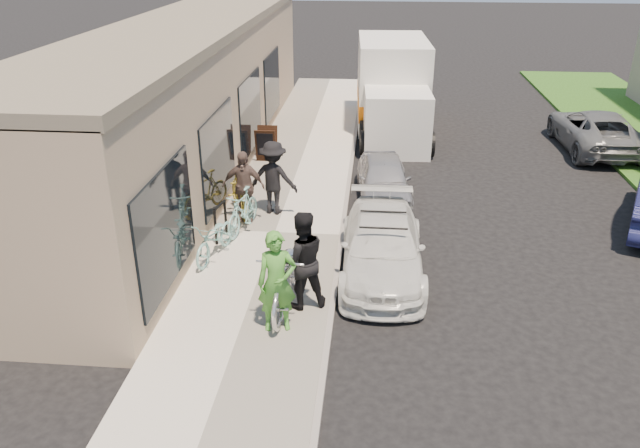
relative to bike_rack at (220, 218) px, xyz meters
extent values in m
plane|color=black|center=(3.15, -2.53, -0.67)|extent=(120.00, 120.00, 0.00)
cube|color=beige|center=(1.15, 0.47, -0.60)|extent=(3.00, 34.00, 0.15)
cube|color=gray|center=(2.70, 0.47, -0.61)|extent=(0.12, 34.00, 0.13)
cube|color=tan|center=(-2.10, 5.47, 1.33)|extent=(3.50, 20.00, 4.00)
cube|color=#6F6554|center=(-2.10, 5.47, 3.43)|extent=(3.60, 20.00, 0.25)
cube|color=black|center=(-0.33, -2.53, 0.93)|extent=(0.06, 3.00, 2.20)
cube|color=black|center=(-0.33, 1.47, 0.93)|extent=(0.06, 3.00, 2.20)
cube|color=black|center=(-0.33, 5.47, 0.93)|extent=(0.06, 3.00, 2.20)
cube|color=black|center=(-0.33, 9.47, 0.93)|extent=(0.06, 3.00, 2.20)
cylinder|color=black|center=(-0.05, -0.27, -0.10)|extent=(0.06, 0.06, 0.83)
cylinder|color=black|center=(0.05, 0.27, -0.10)|extent=(0.06, 0.06, 0.83)
cylinder|color=black|center=(0.00, 0.00, 0.31)|extent=(0.16, 0.56, 0.06)
cube|color=black|center=(0.11, 5.31, -0.01)|extent=(0.62, 0.26, 1.01)
cube|color=black|center=(0.11, 5.68, -0.01)|extent=(0.62, 0.26, 1.01)
cube|color=black|center=(0.11, 5.27, 0.04)|extent=(0.50, 0.17, 0.73)
imported|color=silver|center=(3.62, -0.94, -0.07)|extent=(1.74, 4.17, 1.20)
cylinder|color=black|center=(3.62, -1.39, 0.55)|extent=(0.95, 0.04, 0.04)
cylinder|color=black|center=(3.62, -0.59, 0.55)|extent=(0.95, 0.04, 0.04)
imported|color=#A1A1A6|center=(3.66, 3.10, -0.10)|extent=(1.59, 3.43, 1.14)
cube|color=silver|center=(4.06, 7.17, 0.31)|extent=(2.16, 2.16, 1.97)
cube|color=black|center=(4.06, 7.17, 0.73)|extent=(1.91, 0.15, 0.93)
cube|color=silver|center=(3.92, 10.27, 0.93)|extent=(2.58, 4.45, 3.00)
cube|color=orange|center=(3.92, 10.27, 0.26)|extent=(2.60, 4.47, 0.57)
cylinder|color=black|center=(3.05, 6.61, -0.26)|extent=(0.30, 0.84, 0.83)
cylinder|color=black|center=(5.12, 6.70, -0.26)|extent=(0.30, 0.84, 0.83)
cylinder|color=black|center=(3.00, 7.74, -0.26)|extent=(0.30, 0.84, 0.83)
cylinder|color=black|center=(5.06, 7.84, -0.26)|extent=(0.30, 0.84, 0.83)
cylinder|color=black|center=(2.82, 11.67, -0.26)|extent=(0.30, 0.84, 0.83)
cylinder|color=black|center=(4.88, 11.77, -0.26)|extent=(0.30, 0.84, 0.83)
imported|color=slate|center=(10.54, 7.96, -0.02)|extent=(2.25, 4.74, 1.31)
imported|color=silver|center=(1.89, -2.60, 0.11)|extent=(0.96, 2.43, 1.25)
imported|color=#479331|center=(1.81, -3.36, 0.40)|extent=(0.75, 0.57, 1.85)
imported|color=black|center=(2.14, -2.58, 0.42)|extent=(1.11, 0.98, 1.89)
imported|color=#81C1B9|center=(0.40, 0.51, -0.03)|extent=(0.80, 1.70, 0.99)
imported|color=#81C1B9|center=(0.08, -0.85, -0.08)|extent=(0.92, 1.76, 0.88)
imported|color=gold|center=(0.11, 1.46, -0.01)|extent=(1.12, 1.77, 1.03)
imported|color=black|center=(0.96, 1.60, 0.39)|extent=(1.30, 0.91, 1.83)
imported|color=brown|center=(0.32, 1.09, 0.35)|extent=(1.03, 0.45, 1.74)
camera|label=1|loc=(3.37, -12.45, 5.78)|focal=35.00mm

